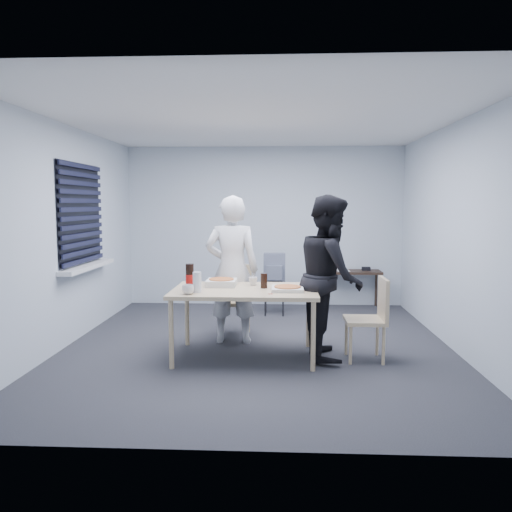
# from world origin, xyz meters

# --- Properties ---
(room) EXTENTS (5.00, 5.00, 5.00)m
(room) POSITION_xyz_m (-2.20, 0.40, 1.44)
(room) COLOR #292A2E
(room) RESTS_ON ground
(dining_table) EXTENTS (1.55, 0.98, 0.76)m
(dining_table) POSITION_xyz_m (-0.12, -0.40, 0.70)
(dining_table) COLOR tan
(dining_table) RESTS_ON ground
(chair_far) EXTENTS (0.42, 0.42, 0.89)m
(chair_far) POSITION_xyz_m (-0.32, 0.57, 0.51)
(chair_far) COLOR tan
(chair_far) RESTS_ON ground
(chair_right) EXTENTS (0.42, 0.42, 0.89)m
(chair_right) POSITION_xyz_m (1.25, -0.44, 0.51)
(chair_right) COLOR tan
(chair_right) RESTS_ON ground
(person_white) EXTENTS (0.65, 0.42, 1.77)m
(person_white) POSITION_xyz_m (-0.32, 0.19, 0.89)
(person_white) COLOR silver
(person_white) RESTS_ON ground
(person_black) EXTENTS (0.47, 0.86, 1.77)m
(person_black) POSITION_xyz_m (0.80, -0.33, 0.89)
(person_black) COLOR black
(person_black) RESTS_ON ground
(side_table) EXTENTS (0.90, 0.40, 0.60)m
(side_table) POSITION_xyz_m (1.42, 2.28, 0.52)
(side_table) COLOR #34251A
(side_table) RESTS_ON ground
(stool) EXTENTS (0.35, 0.35, 0.48)m
(stool) POSITION_xyz_m (0.17, 1.73, 0.37)
(stool) COLOR black
(stool) RESTS_ON ground
(backpack) EXTENTS (0.32, 0.24, 0.45)m
(backpack) POSITION_xyz_m (0.17, 1.71, 0.70)
(backpack) COLOR slate
(backpack) RESTS_ON stool
(pizza_box_a) EXTENTS (0.33, 0.33, 0.08)m
(pizza_box_a) POSITION_xyz_m (-0.40, -0.21, 0.79)
(pizza_box_a) COLOR silver
(pizza_box_a) RESTS_ON dining_table
(pizza_box_b) EXTENTS (0.33, 0.33, 0.05)m
(pizza_box_b) POSITION_xyz_m (0.34, -0.48, 0.78)
(pizza_box_b) COLOR silver
(pizza_box_b) RESTS_ON dining_table
(mug_a) EXTENTS (0.17, 0.17, 0.10)m
(mug_a) POSITION_xyz_m (-0.67, -0.75, 0.80)
(mug_a) COLOR silver
(mug_a) RESTS_ON dining_table
(mug_b) EXTENTS (0.10, 0.10, 0.09)m
(mug_b) POSITION_xyz_m (-0.04, -0.16, 0.80)
(mug_b) COLOR silver
(mug_b) RESTS_ON dining_table
(cola_glass) EXTENTS (0.08, 0.08, 0.16)m
(cola_glass) POSITION_xyz_m (0.08, -0.34, 0.84)
(cola_glass) COLOR black
(cola_glass) RESTS_ON dining_table
(soda_bottle) EXTENTS (0.09, 0.09, 0.29)m
(soda_bottle) POSITION_xyz_m (-0.69, -0.54, 0.89)
(soda_bottle) COLOR black
(soda_bottle) RESTS_ON dining_table
(plastic_cups) EXTENTS (0.10, 0.10, 0.21)m
(plastic_cups) POSITION_xyz_m (-0.60, -0.64, 0.86)
(plastic_cups) COLOR silver
(plastic_cups) RESTS_ON dining_table
(rubber_band) EXTENTS (0.06, 0.06, 0.00)m
(rubber_band) POSITION_xyz_m (0.16, -0.69, 0.76)
(rubber_band) COLOR red
(rubber_band) RESTS_ON dining_table
(papers) EXTENTS (0.25, 0.30, 0.00)m
(papers) POSITION_xyz_m (1.27, 2.28, 0.61)
(papers) COLOR white
(papers) RESTS_ON side_table
(black_box) EXTENTS (0.14, 0.10, 0.06)m
(black_box) POSITION_xyz_m (1.64, 2.31, 0.63)
(black_box) COLOR black
(black_box) RESTS_ON side_table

